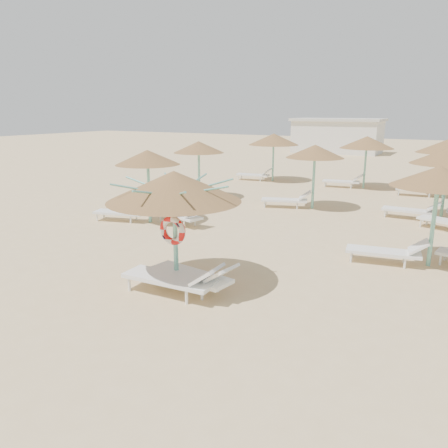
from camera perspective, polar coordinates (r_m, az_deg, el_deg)
The scene contains 6 objects.
ground at distance 10.20m, azimuth -5.72°, elevation -8.46°, with size 120.00×120.00×0.00m, color #D6B682.
main_palapa at distance 9.75m, azimuth -6.56°, elevation 4.85°, with size 3.01×3.01×2.70m.
lounger_main_a at distance 9.74m, azimuth -6.39°, elevation -7.05°, with size 2.34×0.78×0.84m.
lounger_main_b at distance 9.94m, azimuth -3.85°, elevation -6.65°, with size 2.30×0.99×0.81m.
palapa_field at distance 18.31m, azimuth 21.44°, elevation 8.38°, with size 18.74×14.21×2.72m.
service_hut at distance 44.22m, azimuth 14.57°, elevation 11.12°, with size 8.40×4.40×3.25m.
Camera 1 is at (5.45, -7.64, 3.98)m, focal length 35.00 mm.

